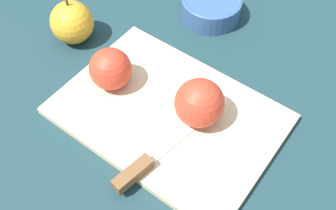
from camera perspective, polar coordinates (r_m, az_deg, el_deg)
ground_plane at (r=0.71m, az=-0.00°, el=-1.67°), size 4.00×4.00×0.00m
cutting_board at (r=0.70m, az=-0.00°, el=-1.33°), size 0.40×0.29×0.01m
apple_half_left at (r=0.71m, az=-8.37°, el=5.21°), size 0.08×0.08×0.08m
apple_half_right at (r=0.66m, az=4.57°, el=0.27°), size 0.08×0.08×0.08m
knife at (r=0.63m, az=-4.47°, el=-9.42°), size 0.03×0.17×0.02m
apple_slice at (r=0.71m, az=6.18°, el=0.79°), size 0.06×0.06×0.01m
apple_whole at (r=0.83m, az=-13.76°, el=11.57°), size 0.09×0.09×0.10m
bowl at (r=0.88m, az=6.27°, el=14.01°), size 0.13×0.13×0.05m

